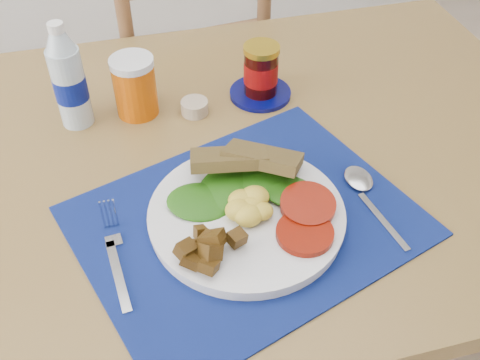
# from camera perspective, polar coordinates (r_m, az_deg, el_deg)

# --- Properties ---
(table) EXTENTS (1.40, 0.90, 0.75)m
(table) POSITION_cam_1_polar(r_m,az_deg,el_deg) (1.06, -3.70, -0.84)
(table) COLOR brown
(table) RESTS_ON ground
(chair_far) EXTENTS (0.45, 0.43, 1.10)m
(chair_far) POSITION_cam_1_polar(r_m,az_deg,el_deg) (1.60, -5.14, 11.54)
(chair_far) COLOR #58321F
(chair_far) RESTS_ON ground
(placemat) EXTENTS (0.60, 0.53, 0.00)m
(placemat) POSITION_cam_1_polar(r_m,az_deg,el_deg) (0.88, 0.66, -4.19)
(placemat) COLOR black
(placemat) RESTS_ON table
(breakfast_plate) EXTENTS (0.30, 0.30, 0.07)m
(breakfast_plate) POSITION_cam_1_polar(r_m,az_deg,el_deg) (0.86, 0.36, -3.44)
(breakfast_plate) COLOR silver
(breakfast_plate) RESTS_ON placemat
(fork) EXTENTS (0.03, 0.19, 0.00)m
(fork) POSITION_cam_1_polar(r_m,az_deg,el_deg) (0.85, -12.55, -7.26)
(fork) COLOR #B2B5BA
(fork) RESTS_ON placemat
(spoon) EXTENTS (0.05, 0.19, 0.01)m
(spoon) POSITION_cam_1_polar(r_m,az_deg,el_deg) (0.94, 12.60, -1.12)
(spoon) COLOR #B2B5BA
(spoon) RESTS_ON placemat
(water_bottle) EXTENTS (0.06, 0.06, 0.21)m
(water_bottle) POSITION_cam_1_polar(r_m,az_deg,el_deg) (1.07, -16.98, 9.58)
(water_bottle) COLOR #ADBFCC
(water_bottle) RESTS_ON table
(juice_glass) EXTENTS (0.08, 0.08, 0.11)m
(juice_glass) POSITION_cam_1_polar(r_m,az_deg,el_deg) (1.08, -10.60, 9.18)
(juice_glass) COLOR #C54F05
(juice_glass) RESTS_ON table
(ramekin) EXTENTS (0.05, 0.05, 0.03)m
(ramekin) POSITION_cam_1_polar(r_m,az_deg,el_deg) (1.09, -4.63, 7.39)
(ramekin) COLOR tan
(ramekin) RESTS_ON table
(jam_on_saucer) EXTENTS (0.12, 0.12, 0.11)m
(jam_on_saucer) POSITION_cam_1_polar(r_m,az_deg,el_deg) (1.12, 2.13, 10.68)
(jam_on_saucer) COLOR #04074A
(jam_on_saucer) RESTS_ON table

